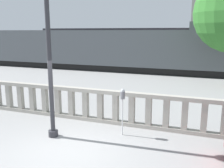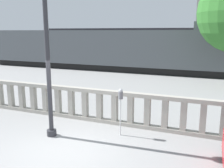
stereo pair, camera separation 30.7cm
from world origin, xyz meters
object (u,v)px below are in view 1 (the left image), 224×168
at_px(lamppost, 48,32).
at_px(train_far, 139,43).
at_px(parking_meter, 123,99).
at_px(train_near, 97,49).

xyz_separation_m(lamppost, train_far, (-3.15, 23.91, -1.39)).
relative_size(lamppost, parking_meter, 3.62).
distance_m(lamppost, train_near, 14.77).
bearing_deg(lamppost, train_far, 97.49).
bearing_deg(train_near, lamppost, -72.14).
bearing_deg(train_far, parking_meter, -77.19).
height_order(lamppost, train_far, lamppost).
bearing_deg(lamppost, train_near, 107.86).
height_order(lamppost, train_near, lamppost).
relative_size(lamppost, train_near, 0.26).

